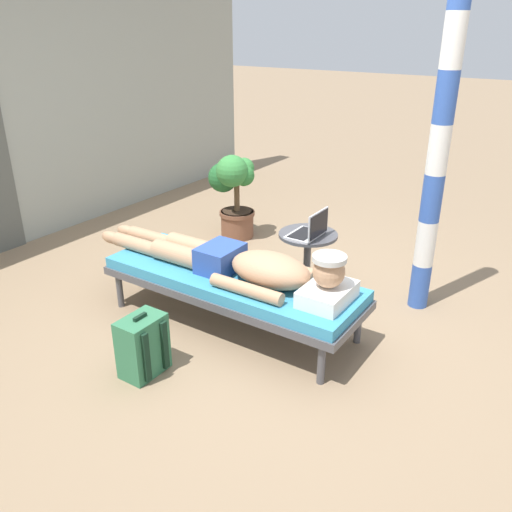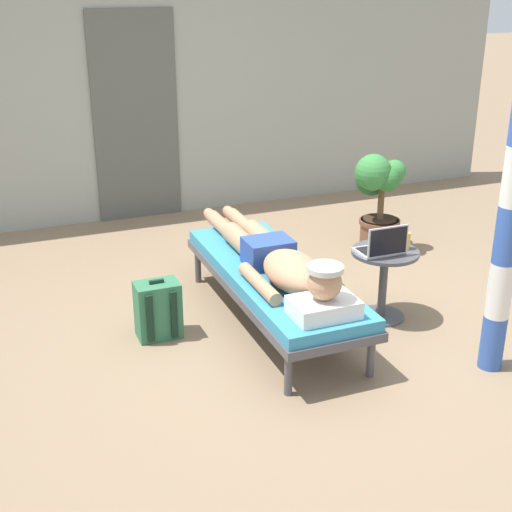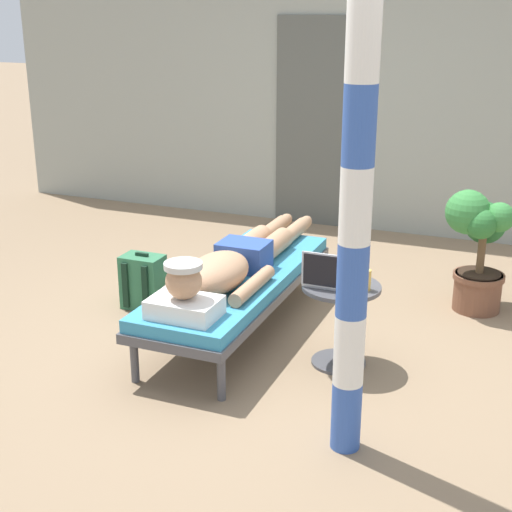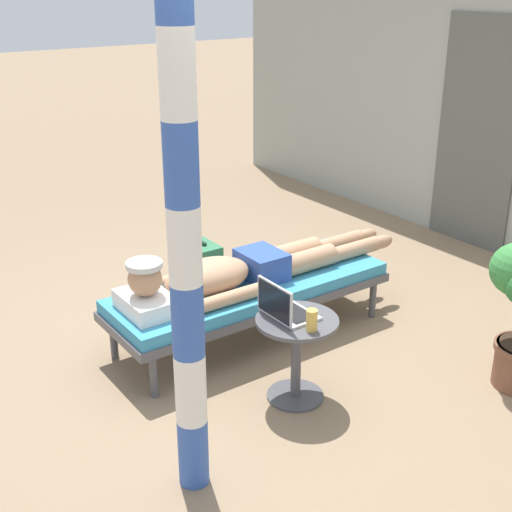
{
  "view_description": "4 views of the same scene",
  "coord_description": "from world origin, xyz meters",
  "px_view_note": "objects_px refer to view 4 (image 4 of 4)",
  "views": [
    {
      "loc": [
        -3.02,
        -2.0,
        2.11
      ],
      "look_at": [
        -0.04,
        -0.01,
        0.52
      ],
      "focal_mm": 37.48,
      "sensor_mm": 36.0,
      "label": 1
    },
    {
      "loc": [
        -2.02,
        -4.11,
        2.37
      ],
      "look_at": [
        -0.35,
        0.08,
        0.54
      ],
      "focal_mm": 49.83,
      "sensor_mm": 36.0,
      "label": 2
    },
    {
      "loc": [
        1.63,
        -4.1,
        2.11
      ],
      "look_at": [
        -0.11,
        0.15,
        0.54
      ],
      "focal_mm": 51.07,
      "sensor_mm": 36.0,
      "label": 3
    },
    {
      "loc": [
        3.26,
        -2.33,
        2.34
      ],
      "look_at": [
        -0.44,
        0.3,
        0.47
      ],
      "focal_mm": 48.28,
      "sensor_mm": 36.0,
      "label": 4
    }
  ],
  "objects_px": {
    "person_reclining": "(237,271)",
    "side_table": "(296,345)",
    "backpack": "(203,268)",
    "laptop": "(284,308)",
    "drink_glass": "(312,320)",
    "lounge_chair": "(250,291)",
    "porch_post": "(185,246)"
  },
  "relations": [
    {
      "from": "person_reclining",
      "to": "side_table",
      "type": "distance_m",
      "value": 0.8
    },
    {
      "from": "person_reclining",
      "to": "backpack",
      "type": "xyz_separation_m",
      "value": [
        -0.81,
        0.22,
        -0.32
      ]
    },
    {
      "from": "person_reclining",
      "to": "laptop",
      "type": "bearing_deg",
      "value": -12.6
    },
    {
      "from": "laptop",
      "to": "drink_glass",
      "type": "height_order",
      "value": "laptop"
    },
    {
      "from": "lounge_chair",
      "to": "drink_glass",
      "type": "xyz_separation_m",
      "value": [
        0.92,
        -0.23,
        0.24
      ]
    },
    {
      "from": "laptop",
      "to": "lounge_chair",
      "type": "bearing_deg",
      "value": 159.64
    },
    {
      "from": "backpack",
      "to": "drink_glass",
      "type": "bearing_deg",
      "value": -11.37
    },
    {
      "from": "lounge_chair",
      "to": "drink_glass",
      "type": "relative_size",
      "value": 16.0
    },
    {
      "from": "laptop",
      "to": "drink_glass",
      "type": "relative_size",
      "value": 2.5
    },
    {
      "from": "drink_glass",
      "to": "porch_post",
      "type": "relative_size",
      "value": 0.05
    },
    {
      "from": "lounge_chair",
      "to": "person_reclining",
      "type": "distance_m",
      "value": 0.2
    },
    {
      "from": "lounge_chair",
      "to": "backpack",
      "type": "height_order",
      "value": "backpack"
    },
    {
      "from": "side_table",
      "to": "backpack",
      "type": "distance_m",
      "value": 1.62
    },
    {
      "from": "drink_glass",
      "to": "porch_post",
      "type": "height_order",
      "value": "porch_post"
    },
    {
      "from": "drink_glass",
      "to": "side_table",
      "type": "bearing_deg",
      "value": 172.63
    },
    {
      "from": "laptop",
      "to": "backpack",
      "type": "bearing_deg",
      "value": 165.98
    },
    {
      "from": "person_reclining",
      "to": "laptop",
      "type": "xyz_separation_m",
      "value": [
        0.71,
        -0.16,
        0.06
      ]
    },
    {
      "from": "drink_glass",
      "to": "porch_post",
      "type": "xyz_separation_m",
      "value": [
        0.13,
        -0.85,
        0.68
      ]
    },
    {
      "from": "lounge_chair",
      "to": "backpack",
      "type": "relative_size",
      "value": 4.69
    },
    {
      "from": "side_table",
      "to": "backpack",
      "type": "relative_size",
      "value": 1.23
    },
    {
      "from": "person_reclining",
      "to": "drink_glass",
      "type": "height_order",
      "value": "person_reclining"
    },
    {
      "from": "lounge_chair",
      "to": "side_table",
      "type": "bearing_deg",
      "value": -15.41
    },
    {
      "from": "lounge_chair",
      "to": "laptop",
      "type": "relative_size",
      "value": 6.41
    },
    {
      "from": "person_reclining",
      "to": "backpack",
      "type": "relative_size",
      "value": 5.12
    },
    {
      "from": "laptop",
      "to": "porch_post",
      "type": "relative_size",
      "value": 0.12
    },
    {
      "from": "porch_post",
      "to": "side_table",
      "type": "bearing_deg",
      "value": 108.1
    },
    {
      "from": "drink_glass",
      "to": "porch_post",
      "type": "bearing_deg",
      "value": -81.07
    },
    {
      "from": "laptop",
      "to": "backpack",
      "type": "relative_size",
      "value": 0.73
    },
    {
      "from": "person_reclining",
      "to": "side_table",
      "type": "relative_size",
      "value": 4.15
    },
    {
      "from": "drink_glass",
      "to": "backpack",
      "type": "height_order",
      "value": "drink_glass"
    },
    {
      "from": "drink_glass",
      "to": "person_reclining",
      "type": "bearing_deg",
      "value": 172.15
    },
    {
      "from": "side_table",
      "to": "backpack",
      "type": "xyz_separation_m",
      "value": [
        -1.58,
        0.33,
        -0.16
      ]
    }
  ]
}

